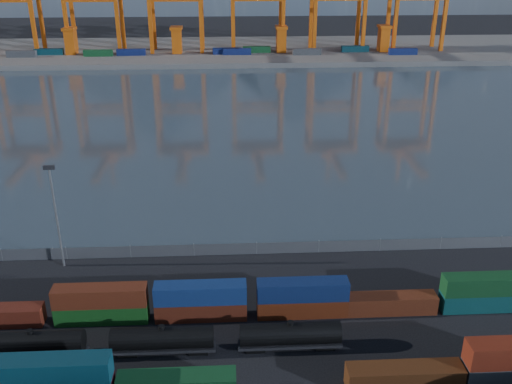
{
  "coord_description": "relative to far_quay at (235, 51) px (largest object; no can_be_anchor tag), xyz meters",
  "views": [
    {
      "loc": [
        -4.36,
        -51.69,
        45.87
      ],
      "look_at": [
        0.0,
        30.0,
        10.0
      ],
      "focal_mm": 40.0,
      "sensor_mm": 36.0,
      "label": 1
    }
  ],
  "objects": [
    {
      "name": "straddle_carriers",
      "position": [
        -2.5,
        -10.0,
        6.82
      ],
      "size": [
        140.0,
        7.0,
        11.1
      ],
      "color": "#E45E10",
      "rests_on": "far_quay"
    },
    {
      "name": "quay_containers",
      "position": [
        -11.0,
        -14.54,
        2.3
      ],
      "size": [
        172.58,
        10.99,
        2.6
      ],
      "color": "navy",
      "rests_on": "far_quay"
    },
    {
      "name": "far_quay",
      "position": [
        0.0,
        0.0,
        0.0
      ],
      "size": [
        700.0,
        70.0,
        2.0
      ],
      "primitive_type": "cube",
      "color": "#514F4C",
      "rests_on": "ground"
    },
    {
      "name": "container_row_north",
      "position": [
        -3.42,
        -198.54,
        1.18
      ],
      "size": [
        140.94,
        2.45,
        5.23
      ],
      "color": "navy",
      "rests_on": "ground"
    },
    {
      "name": "container_row_mid",
      "position": [
        11.05,
        -212.69,
        0.98
      ],
      "size": [
        141.33,
        2.65,
        5.64
      ],
      "color": "#434548",
      "rests_on": "ground"
    },
    {
      "name": "ground",
      "position": [
        0.0,
        -210.0,
        -1.0
      ],
      "size": [
        700.0,
        700.0,
        0.0
      ],
      "primitive_type": "plane",
      "color": "black",
      "rests_on": "ground"
    },
    {
      "name": "waterfront_fence",
      "position": [
        -0.0,
        -182.0,
        0.0
      ],
      "size": [
        160.12,
        0.12,
        2.2
      ],
      "color": "#595B5E",
      "rests_on": "ground"
    },
    {
      "name": "harbor_water",
      "position": [
        0.0,
        -105.0,
        -0.99
      ],
      "size": [
        700.0,
        700.0,
        0.0
      ],
      "primitive_type": "plane",
      "color": "#33414A",
      "rests_on": "ground"
    },
    {
      "name": "yard_light_mast",
      "position": [
        -30.0,
        -184.0,
        8.3
      ],
      "size": [
        1.6,
        0.4,
        16.6
      ],
      "color": "slate",
      "rests_on": "ground"
    }
  ]
}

